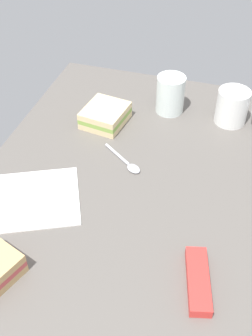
% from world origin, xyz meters
% --- Properties ---
extents(tabletop, '(0.90, 0.64, 0.02)m').
position_xyz_m(tabletop, '(0.00, 0.00, 0.01)').
color(tabletop, '#5B5651').
rests_on(tabletop, ground).
extents(coffee_mug_black, '(0.08, 0.10, 0.09)m').
position_xyz_m(coffee_mug_black, '(0.28, -0.20, 0.07)').
color(coffee_mug_black, white).
rests_on(coffee_mug_black, tabletop).
extents(sandwich_main, '(0.12, 0.11, 0.04)m').
position_xyz_m(sandwich_main, '(0.18, 0.11, 0.04)').
color(sandwich_main, beige).
rests_on(sandwich_main, tabletop).
extents(glass_of_milk, '(0.07, 0.07, 0.10)m').
position_xyz_m(glass_of_milk, '(0.28, -0.04, 0.06)').
color(glass_of_milk, silver).
rests_on(glass_of_milk, tabletop).
extents(spoon, '(0.09, 0.11, 0.01)m').
position_xyz_m(spoon, '(0.04, 0.01, 0.02)').
color(spoon, silver).
rests_on(spoon, tabletop).
extents(snack_bar, '(0.13, 0.07, 0.02)m').
position_xyz_m(snack_bar, '(-0.22, -0.20, 0.03)').
color(snack_bar, red).
rests_on(snack_bar, tabletop).
extents(paper_napkin, '(0.23, 0.23, 0.00)m').
position_xyz_m(paper_napkin, '(-0.11, 0.16, 0.02)').
color(paper_napkin, white).
rests_on(paper_napkin, tabletop).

